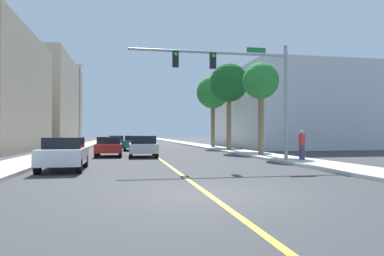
# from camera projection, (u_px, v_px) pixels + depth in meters

# --- Properties ---
(ground) EXTENTS (192.00, 192.00, 0.00)m
(ground) POSITION_uv_depth(u_px,v_px,m) (141.00, 145.00, 50.68)
(ground) COLOR #38383A
(sidewalk_left) EXTENTS (2.64, 168.00, 0.15)m
(sidewalk_left) POSITION_uv_depth(u_px,v_px,m) (86.00, 145.00, 49.23)
(sidewalk_left) COLOR #B2ADA3
(sidewalk_left) RESTS_ON ground
(sidewalk_right) EXTENTS (2.64, 168.00, 0.15)m
(sidewalk_right) POSITION_uv_depth(u_px,v_px,m) (192.00, 144.00, 52.13)
(sidewalk_right) COLOR beige
(sidewalk_right) RESTS_ON ground
(lane_marking_center) EXTENTS (0.16, 144.00, 0.01)m
(lane_marking_center) POSITION_uv_depth(u_px,v_px,m) (141.00, 145.00, 50.68)
(lane_marking_center) COLOR yellow
(lane_marking_center) RESTS_ON ground
(building_left_far) EXTENTS (17.07, 24.26, 13.62)m
(building_left_far) POSITION_uv_depth(u_px,v_px,m) (18.00, 102.00, 55.79)
(building_left_far) COLOR tan
(building_left_far) RESTS_ON ground
(building_right_near) EXTENTS (14.13, 20.90, 9.19)m
(building_right_near) POSITION_uv_depth(u_px,v_px,m) (284.00, 110.00, 44.06)
(building_right_near) COLOR silver
(building_right_near) RESTS_ON ground
(traffic_signal_mast) EXTENTS (8.91, 0.36, 6.50)m
(traffic_signal_mast) POSITION_uv_depth(u_px,v_px,m) (242.00, 77.00, 19.18)
(traffic_signal_mast) COLOR gray
(traffic_signal_mast) RESTS_ON sidewalk_right
(street_lamp) EXTENTS (0.56, 0.28, 8.63)m
(street_lamp) POSITION_uv_depth(u_px,v_px,m) (80.00, 102.00, 35.63)
(street_lamp) COLOR gray
(street_lamp) RESTS_ON sidewalk_left
(palm_near) EXTENTS (2.57, 2.57, 6.55)m
(palm_near) POSITION_uv_depth(u_px,v_px,m) (261.00, 82.00, 24.67)
(palm_near) COLOR brown
(palm_near) RESTS_ON sidewalk_right
(palm_mid) EXTENTS (3.61, 3.61, 8.08)m
(palm_mid) POSITION_uv_depth(u_px,v_px,m) (229.00, 83.00, 32.38)
(palm_mid) COLOR brown
(palm_mid) RESTS_ON sidewalk_right
(palm_far) EXTENTS (3.77, 3.77, 8.19)m
(palm_far) POSITION_uv_depth(u_px,v_px,m) (213.00, 93.00, 40.15)
(palm_far) COLOR brown
(palm_far) RESTS_ON sidewalk_right
(car_white) EXTENTS (1.90, 3.91, 1.48)m
(car_white) POSITION_uv_depth(u_px,v_px,m) (64.00, 153.00, 15.53)
(car_white) COLOR white
(car_white) RESTS_ON ground
(car_gray) EXTENTS (1.97, 4.23, 1.31)m
(car_gray) POSITION_uv_depth(u_px,v_px,m) (118.00, 140.00, 48.94)
(car_gray) COLOR slate
(car_gray) RESTS_ON ground
(car_blue) EXTENTS (1.79, 3.91, 1.42)m
(car_blue) POSITION_uv_depth(u_px,v_px,m) (116.00, 142.00, 40.53)
(car_blue) COLOR #1E389E
(car_blue) RESTS_ON ground
(car_silver) EXTENTS (1.98, 3.84, 1.50)m
(car_silver) POSITION_uv_depth(u_px,v_px,m) (143.00, 146.00, 24.49)
(car_silver) COLOR #BCBCC1
(car_silver) RESTS_ON ground
(car_red) EXTENTS (1.86, 3.86, 1.42)m
(car_red) POSITION_uv_depth(u_px,v_px,m) (109.00, 146.00, 25.13)
(car_red) COLOR red
(car_red) RESTS_ON ground
(car_green) EXTENTS (1.85, 4.44, 1.45)m
(car_green) POSITION_uv_depth(u_px,v_px,m) (133.00, 143.00, 34.33)
(car_green) COLOR #196638
(car_green) RESTS_ON ground
(pedestrian) EXTENTS (0.38, 0.38, 1.70)m
(pedestrian) POSITION_uv_depth(u_px,v_px,m) (302.00, 145.00, 20.06)
(pedestrian) COLOR #3F3859
(pedestrian) RESTS_ON sidewalk_right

